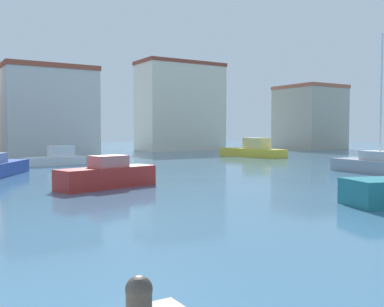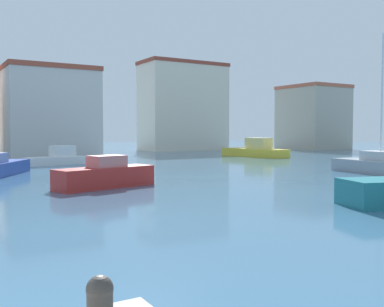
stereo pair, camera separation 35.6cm
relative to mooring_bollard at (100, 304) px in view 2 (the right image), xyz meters
The scene contains 9 objects.
water 25.04m from the mooring_bollard, 59.20° to the left, with size 160.00×160.00×0.00m, color #38607F.
mooring_bollard is the anchor object (origin of this frame).
sailboat_grey_near_pier 27.98m from the mooring_bollard, 31.57° to the left, with size 3.01×7.04×8.94m.
motorboat_yellow_far_right 44.53m from the mooring_bollard, 49.13° to the left, with size 3.26×8.00×2.02m.
motorboat_red_behind_lamppost 18.38m from the mooring_bollard, 69.76° to the left, with size 5.24×2.69×1.56m.
motorboat_white_mid_harbor 34.14m from the mooring_bollard, 76.27° to the left, with size 5.10×2.46×1.56m.
warehouse_block 46.80m from the mooring_bollard, 77.07° to the left, with size 9.34×8.17×9.50m.
yacht_club 60.38m from the mooring_bollard, 59.33° to the left, with size 12.12×6.05×12.44m.
waterfront_apartments 66.44m from the mooring_bollard, 42.23° to the left, with size 7.97×8.51×9.52m.
Camera 2 is at (1.03, -4.83, 2.76)m, focal length 41.58 mm.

